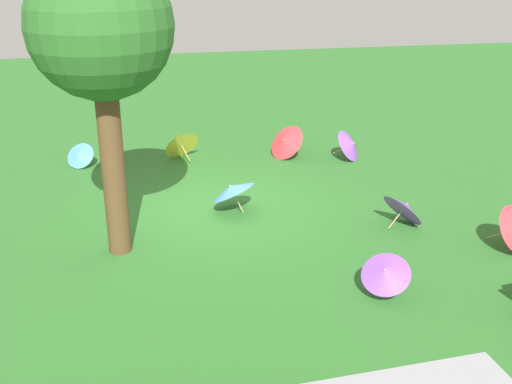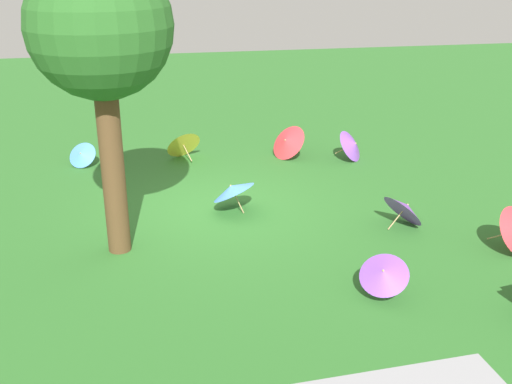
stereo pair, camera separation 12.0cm
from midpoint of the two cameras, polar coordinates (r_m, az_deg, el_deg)
ground at (r=12.03m, az=-4.03°, el=-1.71°), size 40.00×40.00×0.00m
shade_tree at (r=9.66m, az=-14.70°, el=14.29°), size 2.22×2.22×4.83m
parasol_purple_0 at (r=11.52m, az=13.48°, el=-1.41°), size 0.92×1.01×0.73m
parasol_blue_0 at (r=11.77m, az=-2.56°, el=0.26°), size 1.18×1.18×0.73m
parasol_blue_1 at (r=14.92m, az=-16.43°, el=3.35°), size 0.83×0.77×0.58m
parasol_red_1 at (r=14.99m, az=2.51°, el=4.77°), size 1.05×1.15×0.82m
parasol_purple_1 at (r=14.97m, az=8.66°, el=4.42°), size 0.98×1.01×0.78m
parasol_yellow_1 at (r=15.01m, az=-7.30°, el=4.54°), size 1.01×0.89×0.78m
parasol_purple_3 at (r=9.11m, az=11.66°, el=-7.38°), size 0.99×0.98×0.67m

